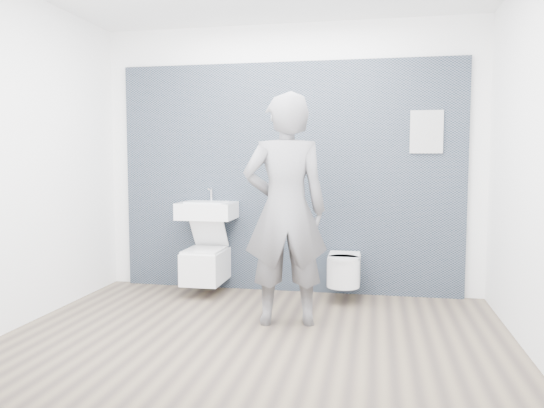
% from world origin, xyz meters
% --- Properties ---
extents(ground, '(4.00, 4.00, 0.00)m').
position_xyz_m(ground, '(0.00, 0.00, 0.00)').
color(ground, brown).
rests_on(ground, ground).
extents(room_shell, '(4.00, 4.00, 4.00)m').
position_xyz_m(room_shell, '(0.00, 0.00, 1.74)').
color(room_shell, white).
rests_on(room_shell, ground).
extents(tile_wall, '(3.60, 0.06, 2.40)m').
position_xyz_m(tile_wall, '(0.00, 1.47, 0.00)').
color(tile_wall, black).
rests_on(tile_wall, ground).
extents(washbasin, '(0.57, 0.43, 0.43)m').
position_xyz_m(washbasin, '(-0.81, 1.22, 0.87)').
color(washbasin, white).
rests_on(washbasin, ground).
extents(toilet_square, '(0.39, 0.56, 0.69)m').
position_xyz_m(toilet_square, '(-0.81, 1.16, 0.32)').
color(toilet_square, white).
rests_on(toilet_square, ground).
extents(toilet_rounded, '(0.32, 0.54, 0.30)m').
position_xyz_m(toilet_rounded, '(0.61, 1.17, 0.31)').
color(toilet_rounded, white).
rests_on(toilet_rounded, ground).
extents(info_placard, '(0.32, 0.03, 0.42)m').
position_xyz_m(info_placard, '(1.39, 1.43, 0.00)').
color(info_placard, silver).
rests_on(info_placard, ground).
extents(visitor, '(0.80, 0.62, 1.95)m').
position_xyz_m(visitor, '(0.17, 0.34, 0.97)').
color(visitor, slate).
rests_on(visitor, ground).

